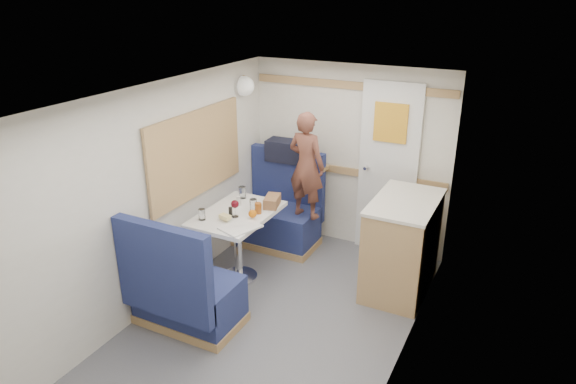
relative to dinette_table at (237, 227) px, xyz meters
The scene contains 28 objects.
floor 1.32m from the dinette_table, 56.98° to the right, with size 4.50×4.50×0.00m, color #515156.
ceiling 1.87m from the dinette_table, 56.98° to the right, with size 4.50×4.50×0.00m, color silver.
wall_back 1.47m from the dinette_table, 62.53° to the left, with size 2.20×0.02×2.00m, color silver.
wall_left 1.18m from the dinette_table, 114.23° to the right, with size 0.02×4.50×2.00m, color silver.
wall_right 2.06m from the dinette_table, 29.74° to the right, with size 0.02×4.50×2.00m, color silver.
oak_trim_low 1.42m from the dinette_table, 62.15° to the left, with size 2.15×0.02×0.08m, color #A17B49.
oak_trim_high 1.85m from the dinette_table, 62.15° to the left, with size 2.15×0.02×0.08m, color #A17B49.
side_window 0.81m from the dinette_table, behind, with size 0.04×1.30×0.72m, color #AFBA9E.
rear_door 1.69m from the dinette_table, 47.92° to the left, with size 0.62×0.12×1.86m.
dinette_table is the anchor object (origin of this frame).
bench_far 0.90m from the dinette_table, 90.00° to the left, with size 0.90×0.59×1.05m.
bench_near 0.90m from the dinette_table, 90.00° to the right, with size 0.90×0.59×1.05m.
ledge 1.16m from the dinette_table, 90.00° to the left, with size 0.90×0.14×0.04m, color #A17B49.
dome_light 1.51m from the dinette_table, 114.65° to the left, with size 0.20×0.20×0.20m, color white.
galley_counter 1.57m from the dinette_table, 20.54° to the left, with size 0.57×0.92×0.92m.
person 0.97m from the dinette_table, 64.35° to the left, with size 0.41×0.27×1.13m, color brown.
duffel_bag 1.21m from the dinette_table, 90.54° to the left, with size 0.49×0.23×0.23m, color black.
tray 0.38m from the dinette_table, 52.64° to the right, with size 0.25×0.33×0.02m, color white.
orange_fruit 0.30m from the dinette_table, 16.02° to the right, with size 0.08×0.08×0.08m, color #D66509.
cheese_block 0.27m from the dinette_table, 90.58° to the right, with size 0.11×0.06×0.04m, color #D4BD7A.
wine_glass 0.29m from the dinette_table, 65.67° to the right, with size 0.08×0.08×0.17m.
tumbler_left 0.40m from the dinette_table, 126.13° to the right, with size 0.07×0.07×0.11m, color white.
tumbler_mid 0.42m from the dinette_table, 112.79° to the left, with size 0.07×0.07×0.12m, color white.
tumbler_right 0.27m from the dinette_table, 44.80° to the left, with size 0.07×0.07×0.12m, color white.
beer_glass 0.29m from the dinette_table, 22.68° to the left, with size 0.07×0.07×0.10m, color #914815.
pepper_grinder 0.23m from the dinette_table, 90.93° to the right, with size 0.04×0.04×0.09m, color black.
salt_grinder 0.26m from the dinette_table, 115.39° to the left, with size 0.04×0.04×0.10m, color silver.
bread_loaf 0.42m from the dinette_table, 52.48° to the left, with size 0.13×0.24×0.10m, color olive.
Camera 1 is at (1.79, -2.75, 2.74)m, focal length 32.00 mm.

